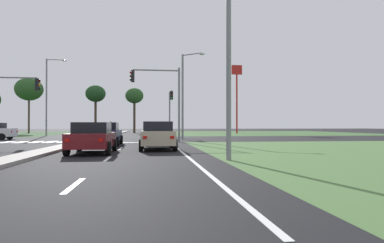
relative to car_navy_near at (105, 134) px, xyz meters
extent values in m
plane|color=black|center=(-2.17, 10.48, -0.80)|extent=(200.00, 200.00, 0.00)
cube|color=#385B2D|center=(23.33, 34.98, -0.80)|extent=(35.00, 35.00, 0.01)
cube|color=gray|center=(-2.17, -8.52, -0.73)|extent=(1.20, 22.00, 0.14)
cube|color=gray|center=(-2.17, 35.48, -0.73)|extent=(1.20, 36.00, 0.14)
cube|color=silver|center=(1.33, -15.42, -0.80)|extent=(0.14, 2.00, 0.01)
cube|color=silver|center=(1.33, -9.42, -0.80)|extent=(0.14, 2.00, 0.01)
cube|color=silver|center=(1.33, -3.42, -0.80)|extent=(0.14, 2.00, 0.01)
cube|color=silver|center=(4.68, -7.52, -0.80)|extent=(0.14, 24.00, 0.01)
cube|color=silver|center=(1.63, 3.48, -0.80)|extent=(6.40, 0.50, 0.01)
cube|color=silver|center=(-8.57, 5.28, -0.80)|extent=(0.70, 2.80, 0.01)
cube|color=silver|center=(-7.42, 5.28, -0.80)|extent=(0.70, 2.80, 0.01)
cube|color=silver|center=(-6.27, 5.28, -0.80)|extent=(0.70, 2.80, 0.01)
cube|color=silver|center=(-5.12, 5.28, -0.80)|extent=(0.70, 2.80, 0.01)
cube|color=silver|center=(-3.97, 5.28, -0.80)|extent=(0.70, 2.80, 0.01)
cube|color=#161E47|center=(0.00, 0.03, -0.12)|extent=(1.87, 4.37, 0.73)
cube|color=black|center=(0.00, -0.12, 0.51)|extent=(1.65, 2.01, 0.52)
cube|color=red|center=(-0.71, -2.17, -0.04)|extent=(0.20, 0.04, 0.14)
cube|color=red|center=(0.71, -2.17, -0.04)|extent=(0.20, 0.04, 0.14)
cylinder|color=black|center=(-0.94, 1.43, -0.48)|extent=(0.22, 0.64, 0.64)
cylinder|color=black|center=(0.94, 1.43, -0.48)|extent=(0.22, 0.64, 0.64)
cylinder|color=black|center=(-0.94, -1.37, -0.48)|extent=(0.22, 0.64, 0.64)
cylinder|color=black|center=(0.94, -1.37, -0.48)|extent=(0.22, 0.64, 0.64)
cube|color=red|center=(-9.84, 9.55, -0.02)|extent=(0.04, 0.20, 0.14)
cube|color=red|center=(-9.84, 10.90, -0.02)|extent=(0.04, 0.20, 0.14)
cylinder|color=black|center=(-10.61, 9.34, -0.48)|extent=(0.64, 0.22, 0.64)
cylinder|color=black|center=(-10.61, 11.11, -0.48)|extent=(0.64, 0.22, 0.64)
cube|color=#BCAD8E|center=(3.48, -4.28, -0.11)|extent=(1.81, 4.38, 0.75)
cube|color=black|center=(3.48, -4.43, 0.52)|extent=(1.59, 2.01, 0.52)
cube|color=red|center=(2.79, -6.49, -0.04)|extent=(0.20, 0.04, 0.14)
cube|color=red|center=(4.16, -6.49, -0.04)|extent=(0.20, 0.04, 0.14)
cylinder|color=black|center=(2.57, -2.88, -0.48)|extent=(0.22, 0.64, 0.64)
cylinder|color=black|center=(4.38, -2.88, -0.48)|extent=(0.22, 0.64, 0.64)
cylinder|color=black|center=(2.57, -5.68, -0.48)|extent=(0.22, 0.64, 0.64)
cylinder|color=black|center=(4.38, -5.68, -0.48)|extent=(0.22, 0.64, 0.64)
cube|color=slate|center=(-4.52, 32.22, -0.10)|extent=(1.84, 4.16, 0.77)
cube|color=black|center=(-4.52, 32.37, 0.54)|extent=(1.62, 1.92, 0.52)
cube|color=red|center=(-3.82, 34.32, -0.02)|extent=(0.20, 0.04, 0.14)
cube|color=red|center=(-5.22, 34.32, -0.02)|extent=(0.20, 0.04, 0.14)
cylinder|color=black|center=(-3.60, 30.89, -0.48)|extent=(0.22, 0.64, 0.64)
cylinder|color=black|center=(-5.44, 30.89, -0.48)|extent=(0.22, 0.64, 0.64)
cylinder|color=black|center=(-3.60, 33.55, -0.48)|extent=(0.22, 0.64, 0.64)
cylinder|color=black|center=(-5.44, 33.55, -0.48)|extent=(0.22, 0.64, 0.64)
cube|color=navy|center=(-4.47, 22.30, -0.17)|extent=(1.74, 4.44, 0.63)
cube|color=black|center=(-4.47, 22.45, 0.41)|extent=(1.53, 2.04, 0.52)
cube|color=red|center=(-3.81, 24.54, -0.11)|extent=(0.20, 0.04, 0.14)
cube|color=red|center=(-5.13, 24.54, -0.11)|extent=(0.20, 0.04, 0.14)
cylinder|color=black|center=(-3.60, 20.88, -0.48)|extent=(0.22, 0.64, 0.64)
cylinder|color=black|center=(-5.34, 20.88, -0.48)|extent=(0.22, 0.64, 0.64)
cylinder|color=black|center=(-3.60, 23.72, -0.48)|extent=(0.22, 0.64, 0.64)
cylinder|color=black|center=(-5.34, 23.72, -0.48)|extent=(0.22, 0.64, 0.64)
cube|color=maroon|center=(0.22, -6.41, -0.14)|extent=(1.84, 4.26, 0.68)
cube|color=black|center=(0.22, -6.56, 0.46)|extent=(1.62, 1.96, 0.52)
cube|color=red|center=(-0.47, -8.55, -0.08)|extent=(0.20, 0.04, 0.14)
cube|color=red|center=(0.92, -8.55, -0.08)|extent=(0.20, 0.04, 0.14)
cylinder|color=black|center=(-0.69, -5.05, -0.48)|extent=(0.22, 0.64, 0.64)
cylinder|color=black|center=(1.14, -5.05, -0.48)|extent=(0.22, 0.64, 0.64)
cylinder|color=black|center=(-0.69, -7.77, -0.48)|extent=(0.22, 0.64, 0.64)
cylinder|color=black|center=(1.14, -7.77, -0.48)|extent=(0.22, 0.64, 0.64)
cube|color=#19565B|center=(3.45, 1.48, -0.15)|extent=(1.83, 4.30, 0.68)
cube|color=black|center=(3.45, 1.33, 0.45)|extent=(1.61, 1.98, 0.52)
cube|color=red|center=(2.75, -0.69, -0.08)|extent=(0.20, 0.04, 0.14)
cube|color=red|center=(4.15, -0.69, -0.08)|extent=(0.20, 0.04, 0.14)
cylinder|color=black|center=(2.53, 2.86, -0.48)|extent=(0.22, 0.64, 0.64)
cylinder|color=black|center=(4.37, 2.86, -0.48)|extent=(0.22, 0.64, 0.64)
cylinder|color=black|center=(2.53, 0.10, -0.48)|extent=(0.22, 0.64, 0.64)
cylinder|color=black|center=(4.37, 0.10, -0.48)|extent=(0.22, 0.64, 0.64)
cube|color=black|center=(-4.36, 38.03, -0.11)|extent=(1.83, 4.12, 0.75)
cube|color=black|center=(-4.36, 38.18, 0.53)|extent=(1.61, 1.89, 0.52)
cube|color=red|center=(-3.66, 40.11, -0.03)|extent=(0.20, 0.04, 0.14)
cube|color=red|center=(-5.05, 40.11, -0.03)|extent=(0.20, 0.04, 0.14)
cylinder|color=black|center=(-3.44, 36.71, -0.48)|extent=(0.22, 0.64, 0.64)
cylinder|color=black|center=(-5.27, 36.71, -0.48)|extent=(0.22, 0.64, 0.64)
cylinder|color=black|center=(-3.44, 39.35, -0.48)|extent=(0.22, 0.64, 0.64)
cylinder|color=black|center=(-5.27, 39.35, -0.48)|extent=(0.22, 0.64, 0.64)
cylinder|color=gray|center=(5.43, 17.08, 1.94)|extent=(0.18, 0.18, 5.49)
cylinder|color=gray|center=(5.43, 15.27, 4.44)|extent=(0.12, 3.62, 0.12)
cube|color=black|center=(5.43, 13.46, 3.91)|extent=(0.32, 0.26, 0.95)
sphere|color=#360503|center=(5.43, 13.30, 4.21)|extent=(0.20, 0.20, 0.20)
sphere|color=#3A2405|center=(5.43, 13.30, 3.91)|extent=(0.20, 0.20, 0.20)
sphere|color=green|center=(5.43, 13.30, 3.61)|extent=(0.20, 0.20, 0.20)
cylinder|color=gray|center=(-7.76, 3.88, 4.29)|extent=(4.03, 0.12, 0.12)
cube|color=black|center=(-5.74, 3.88, 3.76)|extent=(0.26, 0.32, 0.95)
sphere|color=#360503|center=(-5.58, 3.88, 4.06)|extent=(0.20, 0.20, 0.20)
sphere|color=orange|center=(-5.58, 3.88, 3.76)|extent=(0.20, 0.20, 0.20)
sphere|color=black|center=(-5.58, 3.88, 3.46)|extent=(0.20, 0.20, 0.20)
cylinder|color=gray|center=(5.43, 3.88, 2.27)|extent=(0.18, 0.18, 6.15)
cylinder|color=gray|center=(3.54, 3.88, 5.09)|extent=(3.78, 0.12, 0.12)
cube|color=black|center=(1.65, 3.88, 4.57)|extent=(0.26, 0.32, 0.95)
sphere|color=red|center=(1.49, 3.88, 4.87)|extent=(0.20, 0.20, 0.20)
sphere|color=#3A2405|center=(1.49, 3.88, 4.57)|extent=(0.20, 0.20, 0.20)
sphere|color=black|center=(1.49, 3.88, 4.27)|extent=(0.20, 0.20, 0.20)
cylinder|color=gray|center=(6.13, -10.48, 4.40)|extent=(0.20, 0.20, 10.40)
cylinder|color=gray|center=(6.13, 8.15, 3.29)|extent=(0.20, 0.20, 8.19)
cylinder|color=gray|center=(6.96, 7.47, 7.28)|extent=(1.72, 1.43, 0.10)
ellipsoid|color=#B2B2A8|center=(7.79, 6.79, 7.18)|extent=(0.56, 0.28, 0.20)
cylinder|color=gray|center=(-10.48, 22.13, 4.27)|extent=(0.20, 0.20, 10.14)
cylinder|color=gray|center=(-9.36, 22.08, 9.24)|extent=(2.26, 0.19, 0.10)
ellipsoid|color=#B2B2A8|center=(-8.23, 22.04, 9.14)|extent=(0.56, 0.28, 0.20)
cylinder|color=#232833|center=(-2.24, 22.32, -0.27)|extent=(0.16, 0.16, 0.78)
cylinder|color=maroon|center=(-2.24, 22.32, 0.52)|extent=(0.34, 0.34, 0.82)
sphere|color=tan|center=(-2.24, 22.32, 1.05)|extent=(0.23, 0.23, 0.23)
cylinder|color=red|center=(17.89, 32.08, 4.28)|extent=(0.28, 0.28, 10.17)
cube|color=red|center=(17.89, 32.08, 10.16)|extent=(1.80, 0.30, 1.60)
torus|color=yellow|center=(17.49, 32.25, 10.16)|extent=(0.96, 0.16, 0.96)
torus|color=yellow|center=(18.29, 32.25, 10.16)|extent=(0.96, 0.16, 0.96)
cylinder|color=#423323|center=(-17.57, 36.31, 2.35)|extent=(0.30, 0.30, 6.32)
ellipsoid|color=#285123|center=(-17.57, 36.31, 6.78)|extent=(4.60, 4.60, 3.91)
cylinder|color=#423323|center=(-6.80, 38.43, 2.28)|extent=(0.43, 0.43, 6.17)
ellipsoid|color=#1E421E|center=(-6.80, 38.43, 6.35)|extent=(3.58, 3.58, 3.04)
cylinder|color=#423323|center=(0.23, 37.14, 2.12)|extent=(0.42, 0.42, 5.85)
ellipsoid|color=#285123|center=(0.23, 37.14, 5.94)|extent=(3.25, 3.25, 2.76)
camera|label=1|loc=(3.04, -23.23, 0.57)|focal=30.86mm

